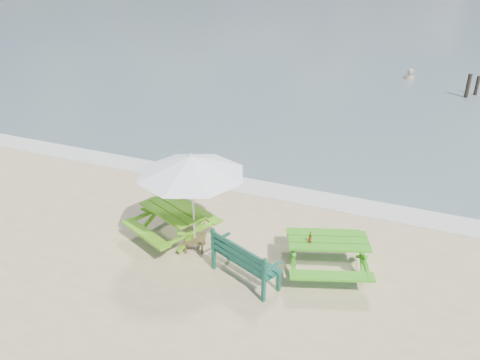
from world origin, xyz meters
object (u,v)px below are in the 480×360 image
at_px(beer_bottle, 310,239).
at_px(swimmer, 408,85).
at_px(picnic_table_left, 173,224).
at_px(picnic_table_right, 327,256).
at_px(side_table, 195,243).
at_px(park_bench, 245,267).
at_px(patio_umbrella, 191,165).

relative_size(beer_bottle, swimmer, 0.14).
distance_m(picnic_table_left, picnic_table_right, 3.52).
height_order(side_table, swimmer, swimmer).
bearing_deg(side_table, park_bench, -21.61).
relative_size(side_table, beer_bottle, 2.39).
distance_m(picnic_table_left, beer_bottle, 3.23).
height_order(picnic_table_left, side_table, picnic_table_left).
distance_m(side_table, beer_bottle, 2.61).
bearing_deg(park_bench, picnic_table_left, 159.57).
bearing_deg(patio_umbrella, beer_bottle, 2.17).
distance_m(park_bench, side_table, 1.53).
bearing_deg(side_table, picnic_table_right, 6.61).
bearing_deg(picnic_table_right, patio_umbrella, -173.39).
distance_m(picnic_table_right, beer_bottle, 0.62).
bearing_deg(beer_bottle, picnic_table_left, 177.79).
bearing_deg(beer_bottle, swimmer, 87.85).
height_order(picnic_table_left, patio_umbrella, patio_umbrella).
xyz_separation_m(picnic_table_right, beer_bottle, (-0.32, -0.23, 0.47)).
bearing_deg(side_table, picnic_table_left, 162.08).
relative_size(park_bench, side_table, 2.72).
xyz_separation_m(patio_umbrella, beer_bottle, (2.52, 0.10, -1.19)).
height_order(picnic_table_left, swimmer, picnic_table_left).
bearing_deg(swimmer, picnic_table_left, -102.53).
xyz_separation_m(picnic_table_left, picnic_table_right, (3.52, 0.11, 0.01)).
height_order(side_table, beer_bottle, beer_bottle).
bearing_deg(picnic_table_left, beer_bottle, -2.21).
relative_size(patio_umbrella, swimmer, 1.64).
xyz_separation_m(park_bench, beer_bottle, (1.10, 0.66, 0.56)).
height_order(patio_umbrella, swimmer, patio_umbrella).
distance_m(park_bench, beer_bottle, 1.40).
distance_m(picnic_table_right, side_table, 2.87).
bearing_deg(swimmer, patio_umbrella, -100.25).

